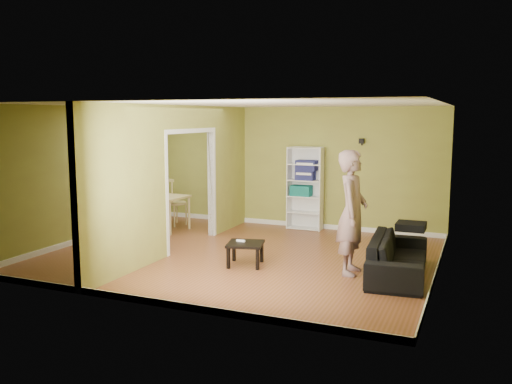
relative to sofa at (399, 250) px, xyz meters
The scene contains 15 objects.
room_shell 2.85m from the sofa, behind, with size 6.50×6.50×6.50m.
partition 4.01m from the sofa, behind, with size 0.22×5.50×2.60m, color #979D3F, non-canonical shape.
wall_speaker 3.45m from the sofa, 112.72° to the left, with size 0.10×0.10×0.10m, color black.
sofa is the anchor object (origin of this frame).
person 1.01m from the sofa, 166.53° to the right, with size 0.64×0.81×2.24m, color slate.
bookshelf 3.67m from the sofa, 130.24° to the left, with size 0.74×0.32×1.76m.
paper_box_teal 3.69m from the sofa, 131.73° to the left, with size 0.43×0.28×0.22m, color #258164.
paper_box_navy_b 3.68m from the sofa, 130.71° to the left, with size 0.39×0.26×0.20m, color #18184A.
paper_box_navy_c 3.72m from the sofa, 130.41° to the left, with size 0.43×0.28×0.22m, color navy.
coffee_table 2.40m from the sofa, behind, with size 0.56×0.56×0.37m.
game_controller 2.50m from the sofa, behind, with size 0.15×0.04×0.03m, color white.
dining_table 5.42m from the sofa, 164.13° to the left, with size 1.17×0.78×0.73m.
chair_left 6.23m from the sofa, 165.50° to the left, with size 0.46×0.46×1.01m, color #D0B788, non-canonical shape.
chair_near 5.16m from the sofa, behind, with size 0.47×0.47×1.03m, color tan, non-canonical shape.
chair_far 5.53m from the sofa, 158.37° to the left, with size 0.48×0.48×1.06m, color tan, non-canonical shape.
Camera 1 is at (3.79, -8.38, 2.41)m, focal length 38.00 mm.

